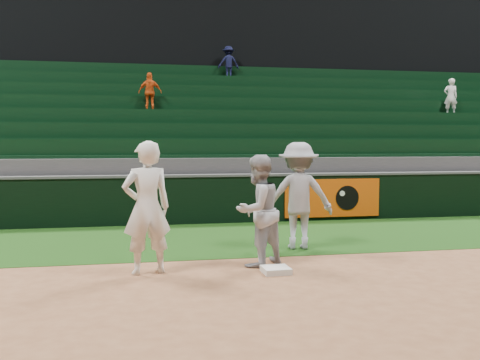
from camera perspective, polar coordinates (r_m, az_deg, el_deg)
The scene contains 9 objects.
ground at distance 8.77m, azimuth 2.86°, elevation -9.55°, with size 70.00×70.00×0.00m, color brown.
foul_grass at distance 11.64m, azimuth -0.64°, elevation -6.14°, with size 36.00×4.20×0.01m, color #12330C.
upper_deck at distance 26.11m, azimuth -6.40°, elevation 12.67°, with size 40.00×12.00×12.00m, color black.
first_base at distance 8.56m, azimuth 3.85°, elevation -9.56°, with size 0.42×0.42×0.09m, color silver.
first_baseman at distance 8.45m, azimuth -9.92°, elevation -2.94°, with size 0.76×0.50×2.08m, color white.
baserunner at distance 8.89m, azimuth 1.92°, elevation -3.28°, with size 0.90×0.70×1.86m, color #A5A8B0.
base_coach at distance 10.34m, azimuth 6.25°, elevation -1.67°, with size 1.33×0.76×2.05m, color #91949D.
field_wall at distance 13.71m, azimuth -2.16°, elevation -1.95°, with size 36.00×0.45×1.25m.
stadium_seating at distance 17.38m, azimuth -4.13°, elevation 2.83°, with size 36.00×5.95×5.53m.
Camera 1 is at (-2.02, -8.28, 2.05)m, focal length 40.00 mm.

